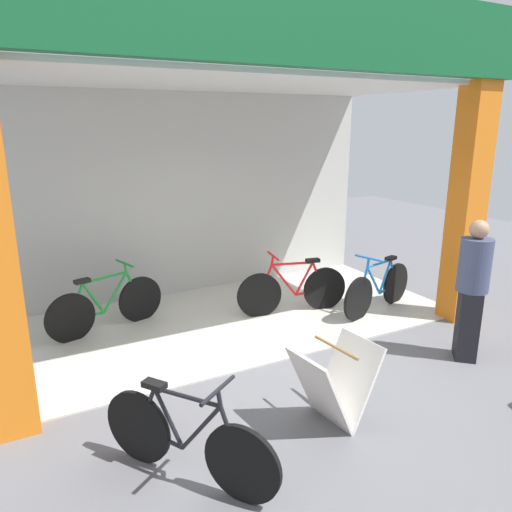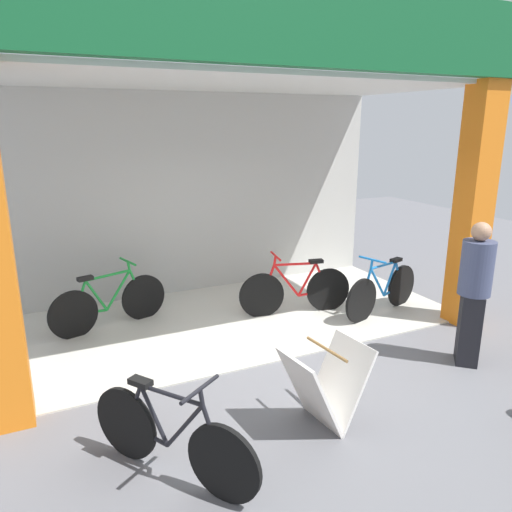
{
  "view_description": "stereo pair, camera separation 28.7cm",
  "coord_description": "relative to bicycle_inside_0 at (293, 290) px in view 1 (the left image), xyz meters",
  "views": [
    {
      "loc": [
        -2.82,
        -4.6,
        2.81
      ],
      "look_at": [
        0.0,
        0.75,
        1.15
      ],
      "focal_mm": 33.94,
      "sensor_mm": 36.0,
      "label": 1
    },
    {
      "loc": [
        -2.57,
        -4.73,
        2.81
      ],
      "look_at": [
        0.0,
        0.75,
        1.15
      ],
      "focal_mm": 33.94,
      "sensor_mm": 36.0,
      "label": 2
    }
  ],
  "objects": [
    {
      "name": "bicycle_inside_1",
      "position": [
        -2.64,
        0.65,
        -0.01
      ],
      "size": [
        1.66,
        0.56,
        0.94
      ],
      "color": "black",
      "rests_on": "ground"
    },
    {
      "name": "bicycle_parked_1",
      "position": [
        -2.66,
        -2.65,
        -0.02
      ],
      "size": [
        0.98,
        1.39,
        0.92
      ],
      "color": "black",
      "rests_on": "ground"
    },
    {
      "name": "sandwich_board_sign",
      "position": [
        -1.13,
        -2.55,
        0.02
      ],
      "size": [
        0.82,
        0.65,
        0.81
      ],
      "color": "silver",
      "rests_on": "ground"
    },
    {
      "name": "bicycle_inside_2",
      "position": [
        1.2,
        -0.55,
        -0.01
      ],
      "size": [
        1.64,
        0.57,
        0.93
      ],
      "color": "black",
      "rests_on": "ground"
    },
    {
      "name": "shop_facade",
      "position": [
        -0.9,
        0.31,
        1.88
      ],
      "size": [
        6.59,
        3.32,
        4.22
      ],
      "color": "beige",
      "rests_on": "ground"
    },
    {
      "name": "pedestrian_1",
      "position": [
        1.12,
        -2.23,
        0.53
      ],
      "size": [
        0.52,
        0.52,
        1.74
      ],
      "color": "black",
      "rests_on": "ground"
    },
    {
      "name": "bicycle_inside_0",
      "position": [
        0.0,
        0.0,
        0.0
      ],
      "size": [
        1.71,
        0.49,
        0.96
      ],
      "color": "black",
      "rests_on": "ground"
    },
    {
      "name": "ground_plane",
      "position": [
        -0.9,
        -1.26,
        -0.38
      ],
      "size": [
        20.77,
        20.77,
        0.0
      ],
      "primitive_type": "plane",
      "color": "slate",
      "rests_on": "ground"
    }
  ]
}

